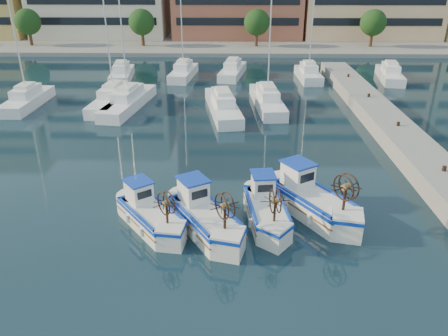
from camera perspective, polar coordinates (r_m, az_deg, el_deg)
ground at (r=21.44m, az=-0.34°, el=-9.81°), size 300.00×300.00×0.00m
quay at (r=30.76m, az=25.11°, el=0.25°), size 3.00×60.00×1.20m
yacht_marina at (r=46.66m, az=-2.90°, el=10.39°), size 40.71×24.03×11.50m
fishing_boat_a at (r=22.68m, az=-9.72°, el=-5.80°), size 4.02×4.45×2.77m
fishing_boat_b at (r=22.04m, az=-2.63°, el=-6.18°), size 4.13×5.03×3.06m
fishing_boat_c at (r=22.92m, az=5.52°, el=-5.15°), size 2.37×4.63×2.82m
fishing_boat_d at (r=23.85m, az=11.34°, el=-3.94°), size 4.50×5.33×3.26m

